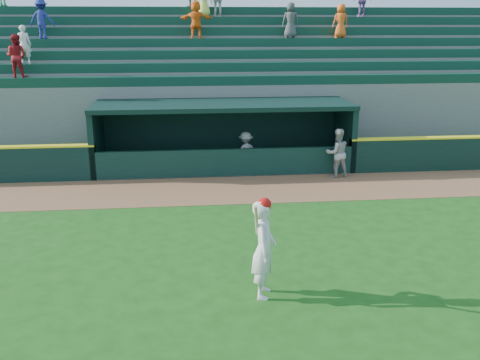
{
  "coord_description": "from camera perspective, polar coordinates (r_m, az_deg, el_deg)",
  "views": [
    {
      "loc": [
        -1.36,
        -11.74,
        5.24
      ],
      "look_at": [
        0.0,
        1.6,
        1.3
      ],
      "focal_mm": 40.0,
      "sensor_mm": 36.0,
      "label": 1
    }
  ],
  "objects": [
    {
      "name": "warning_track",
      "position": [
        17.5,
        -1.09,
        -1.03
      ],
      "size": [
        40.0,
        3.0,
        0.01
      ],
      "primitive_type": "cube",
      "color": "brown",
      "rests_on": "ground"
    },
    {
      "name": "batter_at_plate",
      "position": [
        10.54,
        2.55,
        -7.24
      ],
      "size": [
        0.61,
        0.88,
        2.07
      ],
      "color": "silver",
      "rests_on": "ground"
    },
    {
      "name": "ground",
      "position": [
        12.93,
        0.72,
        -7.54
      ],
      "size": [
        120.0,
        120.0,
        0.0
      ],
      "primitive_type": "plane",
      "color": "#184A12",
      "rests_on": "ground"
    },
    {
      "name": "stands",
      "position": [
        24.51,
        -2.64,
        9.73
      ],
      "size": [
        34.5,
        6.29,
        7.44
      ],
      "color": "slate",
      "rests_on": "ground"
    },
    {
      "name": "dugout",
      "position": [
        20.17,
        -1.85,
        5.28
      ],
      "size": [
        9.4,
        2.8,
        2.46
      ],
      "color": "slate",
      "rests_on": "ground"
    },
    {
      "name": "dugout_player_front",
      "position": [
        19.1,
        10.33,
        2.86
      ],
      "size": [
        0.9,
        0.73,
        1.72
      ],
      "primitive_type": "imported",
      "rotation": [
        0.0,
        0.0,
        3.24
      ],
      "color": "#A8A8A3",
      "rests_on": "ground"
    },
    {
      "name": "dugout_player_inside",
      "position": [
        19.56,
        0.63,
        3.04
      ],
      "size": [
        1.07,
        0.83,
        1.45
      ],
      "primitive_type": "imported",
      "rotation": [
        0.0,
        0.0,
        3.49
      ],
      "color": "#979893",
      "rests_on": "ground"
    }
  ]
}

